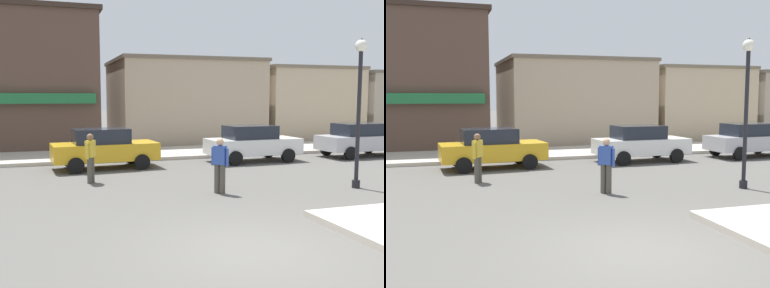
{
  "view_description": "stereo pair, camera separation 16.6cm",
  "coord_description": "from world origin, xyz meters",
  "views": [
    {
      "loc": [
        -3.58,
        -7.16,
        2.81
      ],
      "look_at": [
        0.23,
        4.5,
        1.5
      ],
      "focal_mm": 42.0,
      "sensor_mm": 36.0,
      "label": 1
    },
    {
      "loc": [
        -3.43,
        -7.21,
        2.81
      ],
      "look_at": [
        0.23,
        4.5,
        1.5
      ],
      "focal_mm": 42.0,
      "sensor_mm": 36.0,
      "label": 2
    }
  ],
  "objects": [
    {
      "name": "parked_car_second",
      "position": [
        4.86,
        10.32,
        0.81
      ],
      "size": [
        4.06,
        2.0,
        1.56
      ],
      "color": "white",
      "rests_on": "ground"
    },
    {
      "name": "building_storefront_left_near",
      "position": [
        4.61,
        20.11,
        2.51
      ],
      "size": [
        8.57,
        7.75,
        5.01
      ],
      "color": "tan",
      "rests_on": "ground"
    },
    {
      "name": "pedestrian_crossing_near",
      "position": [
        -2.24,
        7.53,
        0.87
      ],
      "size": [
        0.37,
        0.52,
        1.61
      ],
      "color": "#4C473D",
      "rests_on": "ground"
    },
    {
      "name": "building_storefront_left_mid",
      "position": [
        12.58,
        19.27,
        2.34
      ],
      "size": [
        6.64,
        5.74,
        4.68
      ],
      "color": "tan",
      "rests_on": "ground"
    },
    {
      "name": "lamp_post",
      "position": [
        5.44,
        4.19,
        2.96
      ],
      "size": [
        0.36,
        0.36,
        4.54
      ],
      "color": "black",
      "rests_on": "ground"
    },
    {
      "name": "ground_plane",
      "position": [
        0.0,
        0.0,
        0.0
      ],
      "size": [
        160.0,
        160.0,
        0.0
      ],
      "primitive_type": "plane",
      "color": "#5B5954"
    },
    {
      "name": "kerb_far",
      "position": [
        0.0,
        13.76,
        0.07
      ],
      "size": [
        80.0,
        4.0,
        0.15
      ],
      "primitive_type": "cube",
      "color": "beige",
      "rests_on": "ground"
    },
    {
      "name": "pedestrian_crossing_far",
      "position": [
        1.16,
        4.77,
        0.87
      ],
      "size": [
        0.43,
        0.47,
        1.61
      ],
      "color": "#4C473D",
      "rests_on": "ground"
    },
    {
      "name": "parked_car_third",
      "position": [
        10.33,
        10.21,
        0.81
      ],
      "size": [
        4.06,
        1.99,
        1.56
      ],
      "color": "#B7B7BC",
      "rests_on": "ground"
    },
    {
      "name": "parked_car_nearest",
      "position": [
        -1.46,
        10.36,
        0.81
      ],
      "size": [
        4.12,
        2.1,
        1.56
      ],
      "color": "gold",
      "rests_on": "ground"
    }
  ]
}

